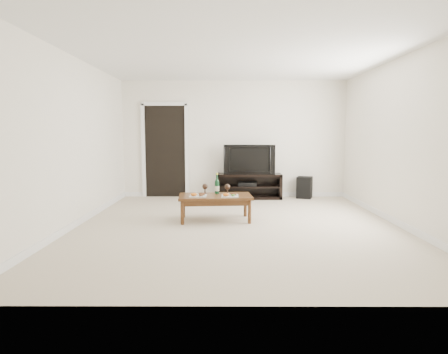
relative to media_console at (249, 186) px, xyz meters
The scene contains 14 objects.
floor 2.53m from the media_console, 97.71° to the right, with size 5.50×5.50×0.00m, color beige.
back_wall 1.11m from the media_console, 140.84° to the left, with size 5.00×0.04×2.60m, color white.
ceiling 3.44m from the media_console, 97.71° to the right, with size 5.00×5.50×0.04m, color white.
doorway 2.05m from the media_console, behind, with size 0.90×0.02×2.05m, color black.
media_console is the anchor object (origin of this frame).
television 0.60m from the media_console, ahead, with size 1.11×0.15×0.64m, color black.
av_receiver 0.06m from the media_console, 165.60° to the right, with size 0.40×0.30×0.08m, color black.
subwoofer 1.24m from the media_console, ahead, with size 0.32×0.32×0.47m, color black.
coffee_table 2.24m from the media_console, 108.09° to the right, with size 1.19×0.65×0.42m, color #543517.
plate_left 2.45m from the media_console, 113.35° to the right, with size 0.27×0.27×0.07m, color white.
plate_right 2.31m from the media_console, 101.41° to the right, with size 0.27×0.27×0.07m, color white.
wine_bottle 2.09m from the media_console, 108.93° to the right, with size 0.07×0.07×0.35m, color #0F381D.
goblet_left 2.16m from the media_console, 114.03° to the right, with size 0.09×0.09×0.17m, color #35261D, non-canonical shape.
goblet_right 2.06m from the media_console, 103.96° to the right, with size 0.09×0.09×0.17m, color #35261D, non-canonical shape.
Camera 1 is at (-0.19, -5.71, 1.42)m, focal length 30.00 mm.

